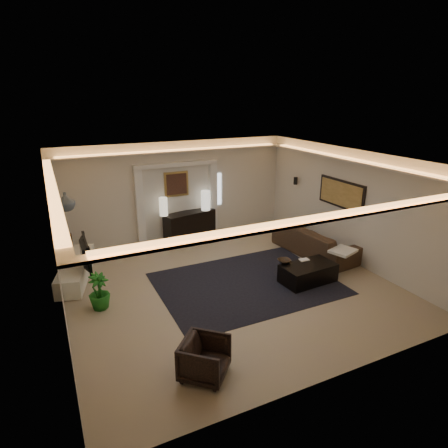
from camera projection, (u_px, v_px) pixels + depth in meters
name	position (u px, v px, depth m)	size (l,w,h in m)	color
floor	(227.00, 283.00, 8.84)	(7.00, 7.00, 0.00)	tan
ceiling	(228.00, 159.00, 7.90)	(7.00, 7.00, 0.00)	white
wall_back	(176.00, 190.00, 11.36)	(7.00, 7.00, 0.00)	beige
wall_front	(336.00, 297.00, 5.38)	(7.00, 7.00, 0.00)	beige
wall_left	(56.00, 251.00, 6.94)	(7.00, 7.00, 0.00)	beige
wall_right	(349.00, 206.00, 9.80)	(7.00, 7.00, 0.00)	beige
cove_soffit	(228.00, 172.00, 7.99)	(7.00, 7.00, 0.04)	silver
daylight_slit	(218.00, 189.00, 11.92)	(0.25, 0.03, 1.00)	white
area_rug	(247.00, 283.00, 8.83)	(4.00, 3.00, 0.01)	black
pilaster_left	(140.00, 207.00, 10.92)	(0.22, 0.20, 2.20)	silver
pilaster_right	(213.00, 198.00, 11.86)	(0.22, 0.20, 2.20)	silver
alcove_header	(176.00, 164.00, 11.02)	(2.52, 0.20, 0.12)	silver
painting_frame	(176.00, 184.00, 11.27)	(0.74, 0.04, 0.74)	tan
painting_canvas	(177.00, 184.00, 11.25)	(0.62, 0.02, 0.62)	#4C2D1E
art_panel_frame	(341.00, 194.00, 9.96)	(0.04, 1.64, 0.74)	black
art_panel_gold	(340.00, 194.00, 9.95)	(0.02, 1.50, 0.62)	tan
wall_sconce	(296.00, 181.00, 11.55)	(0.12, 0.12, 0.22)	black
wall_niche	(54.00, 219.00, 8.10)	(0.10, 0.55, 0.04)	silver
console	(190.00, 225.00, 11.61)	(1.60, 0.50, 0.80)	black
lamp_left	(163.00, 206.00, 11.06)	(0.24, 0.24, 0.54)	beige
lamp_right	(206.00, 201.00, 11.60)	(0.27, 0.27, 0.61)	white
media_ledge	(76.00, 269.00, 9.03)	(0.56, 2.23, 0.42)	white
tv	(81.00, 253.00, 8.53)	(0.15, 1.17, 0.68)	black
figurine	(70.00, 240.00, 9.72)	(0.14, 0.14, 0.37)	#3D291A
ginger_jar	(66.00, 202.00, 8.55)	(0.40, 0.40, 0.42)	#4A5E67
plant	(99.00, 291.00, 7.70)	(0.43, 0.43, 0.76)	#1A6418
sofa	(314.00, 241.00, 10.39)	(0.98, 2.50, 0.73)	#433422
throw_blanket	(343.00, 251.00, 9.26)	(0.61, 0.50, 0.07)	beige
throw_pillow	(300.00, 231.00, 10.64)	(0.11, 0.36, 0.36)	tan
coffee_table	(308.00, 274.00, 8.86)	(1.26, 0.69, 0.47)	black
bowl	(284.00, 262.00, 8.89)	(0.30, 0.30, 0.07)	black
magazine	(304.00, 261.00, 9.02)	(0.22, 0.16, 0.03)	white
armchair	(205.00, 359.00, 5.84)	(0.68, 0.70, 0.64)	black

